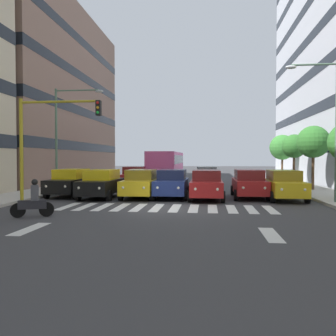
{
  "coord_description": "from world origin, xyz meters",
  "views": [
    {
      "loc": [
        -2.02,
        16.7,
        2.42
      ],
      "look_at": [
        0.4,
        -4.41,
        1.82
      ],
      "focal_mm": 37.21,
      "sensor_mm": 36.0,
      "label": 1
    }
  ],
  "objects_px": {
    "car_row2_0": "(207,177)",
    "bus_behind_traffic": "(167,164)",
    "car_4": "(141,183)",
    "car_5": "(101,183)",
    "car_3": "(172,183)",
    "car_row2_1": "(135,177)",
    "street_tree_2": "(294,146)",
    "car_0": "(284,185)",
    "car_2": "(207,184)",
    "traffic_light_gantry": "(44,133)",
    "street_lamp_left": "(328,117)",
    "motorcycle_with_rider": "(33,201)",
    "car_1": "(249,183)",
    "street_lamp_right": "(64,127)",
    "street_tree_1": "(313,142)",
    "car_6": "(71,182)",
    "street_tree_3": "(282,147)"
  },
  "relations": [
    {
      "from": "car_2",
      "to": "motorcycle_with_rider",
      "type": "bearing_deg",
      "value": 44.8
    },
    {
      "from": "car_4",
      "to": "car_row2_1",
      "type": "bearing_deg",
      "value": -75.08
    },
    {
      "from": "car_0",
      "to": "traffic_light_gantry",
      "type": "relative_size",
      "value": 0.81
    },
    {
      "from": "car_1",
      "to": "street_lamp_left",
      "type": "xyz_separation_m",
      "value": [
        -3.68,
        2.68,
        3.67
      ]
    },
    {
      "from": "car_row2_1",
      "to": "car_2",
      "type": "bearing_deg",
      "value": 127.25
    },
    {
      "from": "car_1",
      "to": "motorcycle_with_rider",
      "type": "distance_m",
      "value": 12.52
    },
    {
      "from": "street_tree_3",
      "to": "street_tree_1",
      "type": "bearing_deg",
      "value": 89.99
    },
    {
      "from": "motorcycle_with_rider",
      "to": "traffic_light_gantry",
      "type": "xyz_separation_m",
      "value": [
        1.28,
        -3.62,
        3.06
      ]
    },
    {
      "from": "bus_behind_traffic",
      "to": "street_lamp_left",
      "type": "xyz_separation_m",
      "value": [
        -10.22,
        15.17,
        2.69
      ]
    },
    {
      "from": "car_6",
      "to": "motorcycle_with_rider",
      "type": "xyz_separation_m",
      "value": [
        -1.58,
        7.81,
        -0.24
      ]
    },
    {
      "from": "car_5",
      "to": "motorcycle_with_rider",
      "type": "bearing_deg",
      "value": 84.31
    },
    {
      "from": "car_1",
      "to": "motorcycle_with_rider",
      "type": "relative_size",
      "value": 2.76
    },
    {
      "from": "street_tree_1",
      "to": "bus_behind_traffic",
      "type": "bearing_deg",
      "value": -34.25
    },
    {
      "from": "motorcycle_with_rider",
      "to": "street_tree_3",
      "type": "distance_m",
      "value": 27.52
    },
    {
      "from": "traffic_light_gantry",
      "to": "car_5",
      "type": "bearing_deg",
      "value": -120.5
    },
    {
      "from": "car_2",
      "to": "motorcycle_with_rider",
      "type": "distance_m",
      "value": 9.91
    },
    {
      "from": "car_row2_0",
      "to": "bus_behind_traffic",
      "type": "bearing_deg",
      "value": -51.34
    },
    {
      "from": "car_1",
      "to": "street_lamp_left",
      "type": "height_order",
      "value": "street_lamp_left"
    },
    {
      "from": "car_row2_1",
      "to": "street_tree_3",
      "type": "distance_m",
      "value": 16.12
    },
    {
      "from": "motorcycle_with_rider",
      "to": "street_tree_1",
      "type": "distance_m",
      "value": 19.56
    },
    {
      "from": "street_tree_1",
      "to": "street_lamp_right",
      "type": "bearing_deg",
      "value": 8.39
    },
    {
      "from": "car_1",
      "to": "street_tree_3",
      "type": "distance_m",
      "value": 16.12
    },
    {
      "from": "motorcycle_with_rider",
      "to": "street_tree_3",
      "type": "height_order",
      "value": "street_tree_3"
    },
    {
      "from": "car_3",
      "to": "car_row2_0",
      "type": "height_order",
      "value": "same"
    },
    {
      "from": "street_lamp_right",
      "to": "car_2",
      "type": "bearing_deg",
      "value": 162.94
    },
    {
      "from": "car_row2_1",
      "to": "street_tree_2",
      "type": "xyz_separation_m",
      "value": [
        -13.45,
        -2.95,
        2.55
      ]
    },
    {
      "from": "car_5",
      "to": "bus_behind_traffic",
      "type": "distance_m",
      "value": 13.78
    },
    {
      "from": "street_tree_3",
      "to": "traffic_light_gantry",
      "type": "bearing_deg",
      "value": 50.74
    },
    {
      "from": "car_5",
      "to": "traffic_light_gantry",
      "type": "xyz_separation_m",
      "value": [
        1.98,
        3.36,
        2.82
      ]
    },
    {
      "from": "car_0",
      "to": "car_5",
      "type": "xyz_separation_m",
      "value": [
        10.79,
        0.25,
        0.0
      ]
    },
    {
      "from": "car_4",
      "to": "street_lamp_left",
      "type": "height_order",
      "value": "street_lamp_left"
    },
    {
      "from": "car_4",
      "to": "car_5",
      "type": "xyz_separation_m",
      "value": [
        2.37,
        0.41,
        0.0
      ]
    },
    {
      "from": "car_0",
      "to": "traffic_light_gantry",
      "type": "bearing_deg",
      "value": 15.81
    },
    {
      "from": "car_4",
      "to": "street_tree_3",
      "type": "height_order",
      "value": "street_tree_3"
    },
    {
      "from": "car_row2_0",
      "to": "motorcycle_with_rider",
      "type": "distance_m",
      "value": 17.08
    },
    {
      "from": "car_1",
      "to": "street_lamp_left",
      "type": "distance_m",
      "value": 5.85
    },
    {
      "from": "car_5",
      "to": "car_3",
      "type": "bearing_deg",
      "value": -171.89
    },
    {
      "from": "bus_behind_traffic",
      "to": "motorcycle_with_rider",
      "type": "relative_size",
      "value": 6.52
    },
    {
      "from": "street_lamp_left",
      "to": "street_lamp_right",
      "type": "distance_m",
      "value": 16.88
    },
    {
      "from": "street_tree_1",
      "to": "street_lamp_left",
      "type": "bearing_deg",
      "value": 79.39
    },
    {
      "from": "motorcycle_with_rider",
      "to": "street_tree_1",
      "type": "bearing_deg",
      "value": -139.23
    },
    {
      "from": "street_lamp_left",
      "to": "street_tree_3",
      "type": "xyz_separation_m",
      "value": [
        -1.37,
        -17.76,
        -1.03
      ]
    },
    {
      "from": "car_5",
      "to": "bus_behind_traffic",
      "type": "height_order",
      "value": "bus_behind_traffic"
    },
    {
      "from": "street_lamp_left",
      "to": "street_lamp_right",
      "type": "xyz_separation_m",
      "value": [
        16.21,
        -4.69,
        0.04
      ]
    },
    {
      "from": "car_6",
      "to": "car_2",
      "type": "bearing_deg",
      "value": 174.5
    },
    {
      "from": "car_4",
      "to": "car_row2_0",
      "type": "bearing_deg",
      "value": -115.86
    },
    {
      "from": "car_5",
      "to": "car_row2_0",
      "type": "xyz_separation_m",
      "value": [
        -6.33,
        -8.59,
        0.0
      ]
    },
    {
      "from": "car_2",
      "to": "car_5",
      "type": "distance_m",
      "value": 6.34
    },
    {
      "from": "car_row2_1",
      "to": "bus_behind_traffic",
      "type": "bearing_deg",
      "value": -109.05
    },
    {
      "from": "car_4",
      "to": "street_tree_3",
      "type": "distance_m",
      "value": 19.71
    }
  ]
}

